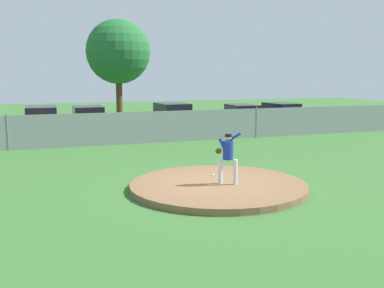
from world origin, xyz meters
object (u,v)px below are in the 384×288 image
Objects in this scene: parked_car_slate at (242,117)px; parked_car_navy at (172,117)px; parked_car_charcoal at (281,115)px; traffic_cone_orange at (138,125)px; parked_car_red at (88,121)px; baseball at (213,175)px; parked_car_champagne at (42,122)px; pitcher_youth at (228,153)px.

parked_car_slate is 0.97× the size of parked_car_navy.
traffic_cone_orange is (-9.61, 2.16, -0.52)m from parked_car_charcoal.
parked_car_red is at bearing 177.80° from parked_car_charcoal.
baseball is 0.02× the size of parked_car_champagne.
parked_car_slate reaches higher than baseball.
pitcher_youth is at bearing -90.17° from baseball.
parked_car_red is at bearing 178.57° from parked_car_navy.
parked_car_champagne is at bearing 110.75° from baseball.
baseball is 15.39m from parked_car_slate.
baseball is at bearing 89.83° from pitcher_youth.
parked_car_navy is (5.28, -0.13, 0.05)m from parked_car_red.
traffic_cone_orange is at bearing 86.48° from baseball.
parked_car_navy reaches higher than traffic_cone_orange.
parked_car_slate is at bearing -18.15° from traffic_cone_orange.
parked_car_navy reaches higher than parked_car_champagne.
pitcher_youth is 18.01m from parked_car_charcoal.
baseball is 14.13m from parked_car_red.
parked_car_charcoal is at bearing -0.84° from parked_car_champagne.
traffic_cone_orange is (0.96, 15.56, 0.03)m from baseball.
parked_car_charcoal is 8.34× the size of traffic_cone_orange.
pitcher_youth is at bearing -100.63° from parked_car_navy.
parked_car_navy is at bearing -44.07° from traffic_cone_orange.
baseball is 0.02× the size of parked_car_red.
parked_car_charcoal is 15.73m from parked_car_champagne.
parked_car_red is at bearing 99.31° from pitcher_youth.
parked_car_red is 13.05m from parked_car_charcoal.
baseball is at bearing -93.52° from traffic_cone_orange.
pitcher_youth reaches higher than baseball.
traffic_cone_orange is at bearing 135.93° from parked_car_navy.
traffic_cone_orange is at bearing 161.85° from parked_car_slate.
parked_car_red is 0.86× the size of parked_car_navy.
parked_car_charcoal is at bearing 54.07° from pitcher_youth.
parked_car_red is at bearing 177.08° from parked_car_slate.
parked_car_champagne is (-2.69, -0.27, 0.05)m from parked_car_red.
parked_car_charcoal is at bearing 0.22° from parked_car_slate.
parked_car_red reaches higher than parked_car_slate.
parked_car_charcoal is 0.97× the size of parked_car_navy.
parked_car_navy is 2.63m from traffic_cone_orange.
pitcher_youth is 16.43m from parked_car_slate.
pitcher_youth is at bearing -80.69° from parked_car_red.
parked_car_charcoal is 9.86m from traffic_cone_orange.
pitcher_youth is 0.36× the size of parked_car_slate.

